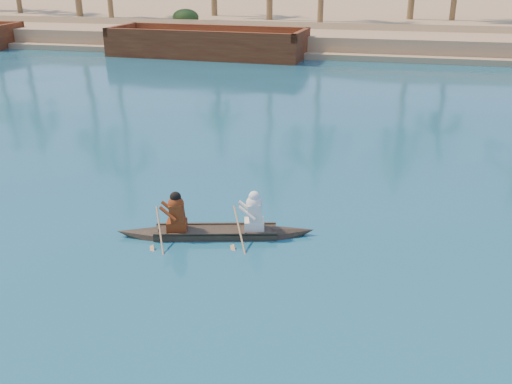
% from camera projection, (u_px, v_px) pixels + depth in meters
% --- Properties ---
extents(ground, '(160.00, 160.00, 0.00)m').
position_uv_depth(ground, '(376.00, 186.00, 15.63)').
color(ground, '#0B394B').
rests_on(ground, ground).
extents(sandy_embankment, '(150.00, 51.00, 1.50)m').
position_uv_depth(sandy_embankment, '(397.00, 20.00, 57.79)').
color(sandy_embankment, tan).
rests_on(sandy_embankment, ground).
extents(shrub_cluster, '(100.00, 6.00, 2.40)m').
position_uv_depth(shrub_cluster, '(395.00, 28.00, 43.65)').
color(shrub_cluster, '#203F16').
rests_on(shrub_cluster, ground).
extents(canoe, '(4.43, 1.68, 1.22)m').
position_uv_depth(canoe, '(216.00, 226.00, 12.66)').
color(canoe, '#392E1F').
rests_on(canoe, ground).
extents(barge_mid, '(13.17, 4.95, 2.16)m').
position_uv_depth(barge_mid, '(208.00, 45.00, 37.84)').
color(barge_mid, brown).
rests_on(barge_mid, ground).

